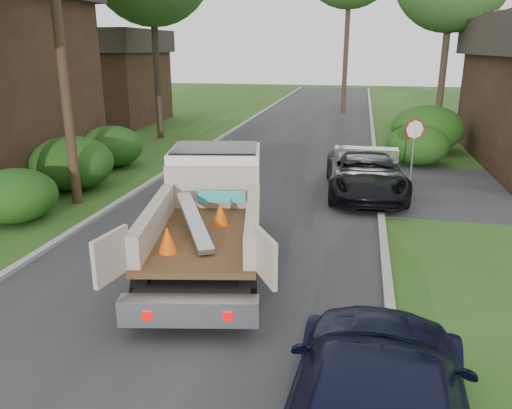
{
  "coord_description": "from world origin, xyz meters",
  "views": [
    {
      "loc": [
        3.32,
        -8.96,
        4.8
      ],
      "look_at": [
        0.99,
        2.22,
        1.2
      ],
      "focal_mm": 35.0,
      "sensor_mm": 36.0,
      "label": 1
    }
  ],
  "objects_px": {
    "utility_pole": "(59,34)",
    "house_left_far": "(101,75)",
    "flatbed_truck": "(211,201)",
    "black_pickup": "(365,173)",
    "stop_sign": "(414,139)"
  },
  "relations": [
    {
      "from": "flatbed_truck",
      "to": "black_pickup",
      "type": "height_order",
      "value": "flatbed_truck"
    },
    {
      "from": "utility_pole",
      "to": "black_pickup",
      "type": "xyz_separation_m",
      "value": [
        9.08,
        2.91,
        -4.42
      ]
    },
    {
      "from": "utility_pole",
      "to": "house_left_far",
      "type": "height_order",
      "value": "utility_pole"
    },
    {
      "from": "flatbed_truck",
      "to": "black_pickup",
      "type": "relative_size",
      "value": 1.23
    },
    {
      "from": "stop_sign",
      "to": "house_left_far",
      "type": "bearing_deg",
      "value": 145.19
    },
    {
      "from": "utility_pole",
      "to": "flatbed_truck",
      "type": "bearing_deg",
      "value": -28.99
    },
    {
      "from": "stop_sign",
      "to": "flatbed_truck",
      "type": "height_order",
      "value": "stop_sign"
    },
    {
      "from": "stop_sign",
      "to": "house_left_far",
      "type": "distance_m",
      "value": 22.81
    },
    {
      "from": "house_left_far",
      "to": "stop_sign",
      "type": "bearing_deg",
      "value": -34.81
    },
    {
      "from": "utility_pole",
      "to": "house_left_far",
      "type": "distance_m",
      "value": 18.93
    },
    {
      "from": "utility_pole",
      "to": "black_pickup",
      "type": "distance_m",
      "value": 10.51
    },
    {
      "from": "flatbed_truck",
      "to": "utility_pole",
      "type": "bearing_deg",
      "value": 140.26
    },
    {
      "from": "stop_sign",
      "to": "black_pickup",
      "type": "height_order",
      "value": "stop_sign"
    },
    {
      "from": "stop_sign",
      "to": "flatbed_truck",
      "type": "relative_size",
      "value": 0.37
    },
    {
      "from": "stop_sign",
      "to": "black_pickup",
      "type": "distance_m",
      "value": 2.2
    }
  ]
}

